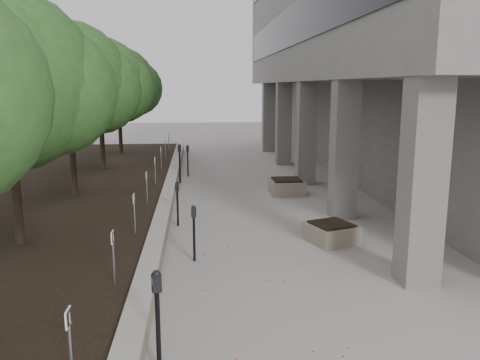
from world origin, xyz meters
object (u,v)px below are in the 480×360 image
crabapple_tree_4 (100,103)px  parking_meter_3 (178,204)px  planter_front (331,232)px  planter_back (287,186)px  crabapple_tree_2 (10,120)px  parking_meter_4 (180,164)px  crabapple_tree_3 (69,109)px  parking_meter_1 (158,322)px  crabapple_tree_5 (119,100)px  parking_meter_2 (194,233)px  parking_meter_5 (188,161)px

crabapple_tree_4 → parking_meter_3: size_ratio=4.29×
planter_front → planter_back: bearing=90.9°
crabapple_tree_2 → parking_meter_4: (3.25, 8.58, -2.33)m
crabapple_tree_3 → parking_meter_4: bearing=47.8°
parking_meter_1 → parking_meter_3: (0.01, 7.07, -0.09)m
crabapple_tree_2 → crabapple_tree_3: same height
crabapple_tree_2 → planter_back: bearing=41.1°
crabapple_tree_5 → parking_meter_2: bearing=-76.0°
crabapple_tree_5 → crabapple_tree_2: bearing=-90.0°
planter_front → parking_meter_2: bearing=-162.7°
crabapple_tree_5 → parking_meter_3: 13.26m
crabapple_tree_4 → planter_front: size_ratio=5.14×
crabapple_tree_4 → parking_meter_1: (3.37, -14.65, -2.39)m
crabapple_tree_5 → parking_meter_2: (3.84, -15.41, -2.48)m
crabapple_tree_3 → parking_meter_3: 4.93m
crabapple_tree_2 → planter_front: bearing=5.1°
parking_meter_2 → parking_meter_4: 9.01m
crabapple_tree_4 → crabapple_tree_5: size_ratio=1.00×
parking_meter_1 → parking_meter_4: 13.23m
parking_meter_3 → crabapple_tree_5: bearing=115.1°
crabapple_tree_4 → planter_back: bearing=-27.8°
planter_front → crabapple_tree_4: bearing=127.7°
planter_back → crabapple_tree_5: bearing=129.2°
parking_meter_5 → crabapple_tree_5: bearing=124.1°
parking_meter_3 → parking_meter_1: bearing=-80.0°
crabapple_tree_4 → parking_meter_1: bearing=-77.0°
planter_front → crabapple_tree_2: bearing=-174.9°
planter_back → crabapple_tree_2: bearing=-138.9°
crabapple_tree_3 → parking_meter_2: bearing=-54.6°
crabapple_tree_3 → planter_front: bearing=-31.0°
crabapple_tree_3 → parking_meter_5: size_ratio=3.99×
crabapple_tree_4 → parking_meter_2: bearing=-69.7°
crabapple_tree_2 → parking_meter_4: size_ratio=3.46×
parking_meter_1 → planter_front: (3.86, 5.30, -0.48)m
planter_back → parking_meter_3: bearing=-134.6°
crabapple_tree_3 → crabapple_tree_5: 10.00m
crabapple_tree_4 → planter_front: bearing=-52.3°
parking_meter_4 → planter_front: parking_meter_4 is taller
crabapple_tree_3 → parking_meter_4: size_ratio=3.46×
crabapple_tree_4 → parking_meter_2: 11.37m
crabapple_tree_2 → crabapple_tree_5: bearing=90.0°
crabapple_tree_3 → parking_meter_5: 6.60m
crabapple_tree_3 → crabapple_tree_4: bearing=90.0°
parking_meter_5 → planter_back: parking_meter_5 is taller
crabapple_tree_2 → parking_meter_5: size_ratio=3.99×
parking_meter_5 → parking_meter_1: bearing=-91.9°
parking_meter_1 → parking_meter_4: parking_meter_4 is taller
crabapple_tree_4 → crabapple_tree_5: same height
crabapple_tree_3 → crabapple_tree_4: size_ratio=1.00×
planter_front → crabapple_tree_3: bearing=149.0°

